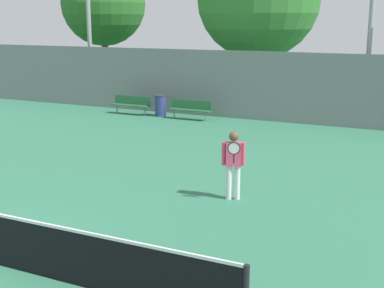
% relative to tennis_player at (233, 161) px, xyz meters
% --- Properties ---
extents(tennis_player, '(0.54, 0.50, 1.72)m').
position_rel_tennis_player_xyz_m(tennis_player, '(0.00, 0.00, 0.00)').
color(tennis_player, silver).
rests_on(tennis_player, ground_plane).
extents(bench_courtside_near, '(1.98, 0.40, 0.85)m').
position_rel_tennis_player_xyz_m(bench_courtside_near, '(-5.75, 9.41, -0.47)').
color(bench_courtside_near, '#28663D').
rests_on(bench_courtside_near, ground_plane).
extents(bench_courtside_far, '(1.94, 0.40, 0.85)m').
position_rel_tennis_player_xyz_m(bench_courtside_far, '(-8.86, 9.41, -0.47)').
color(bench_courtside_far, '#28663D').
rests_on(bench_courtside_far, ground_plane).
extents(trash_bin, '(0.55, 0.55, 0.98)m').
position_rel_tennis_player_xyz_m(trash_bin, '(-7.37, 9.55, -0.50)').
color(trash_bin, navy).
rests_on(trash_bin, ground_plane).
extents(back_fence, '(31.33, 0.06, 3.03)m').
position_rel_tennis_player_xyz_m(back_fence, '(-3.43, 10.57, 0.52)').
color(back_fence, gray).
rests_on(back_fence, ground_plane).
extents(tree_green_tall, '(4.91, 4.91, 7.75)m').
position_rel_tennis_player_xyz_m(tree_green_tall, '(-14.09, 14.88, 4.29)').
color(tree_green_tall, brown).
rests_on(tree_green_tall, ground_plane).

